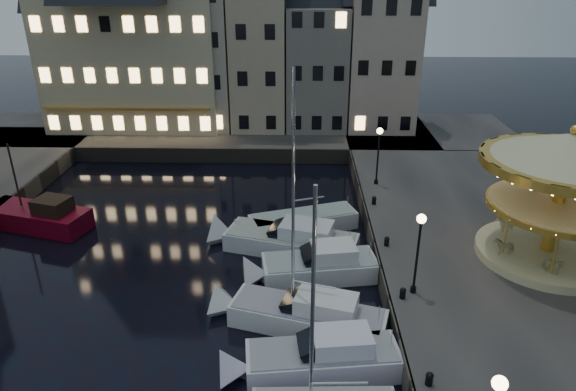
{
  "coord_description": "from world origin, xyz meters",
  "views": [
    {
      "loc": [
        1.67,
        -19.8,
        15.65
      ],
      "look_at": [
        1.0,
        8.0,
        3.2
      ],
      "focal_mm": 32.0,
      "sensor_mm": 36.0,
      "label": 1
    }
  ],
  "objects_px": {
    "streetlamp_c": "(379,148)",
    "motorboat_e": "(285,240)",
    "carousel": "(565,173)",
    "motorboat_c": "(299,314)",
    "bollard_d": "(374,200)",
    "red_fishing_boat": "(38,217)",
    "streetlamp_b": "(419,243)",
    "bollard_a": "(429,378)",
    "bollard_b": "(403,293)",
    "motorboat_b": "(313,360)",
    "motorboat_d": "(312,267)",
    "bollard_c": "(387,241)",
    "motorboat_f": "(295,223)"
  },
  "relations": [
    {
      "from": "streetlamp_b",
      "to": "red_fishing_boat",
      "type": "xyz_separation_m",
      "value": [
        -22.53,
        8.69,
        -3.32
      ]
    },
    {
      "from": "bollard_d",
      "to": "motorboat_f",
      "type": "distance_m",
      "value": 5.49
    },
    {
      "from": "bollard_d",
      "to": "motorboat_d",
      "type": "xyz_separation_m",
      "value": [
        -4.19,
        -6.85,
        -0.96
      ]
    },
    {
      "from": "streetlamp_c",
      "to": "motorboat_d",
      "type": "relative_size",
      "value": 0.57
    },
    {
      "from": "streetlamp_c",
      "to": "motorboat_e",
      "type": "distance_m",
      "value": 10.29
    },
    {
      "from": "streetlamp_c",
      "to": "motorboat_d",
      "type": "height_order",
      "value": "streetlamp_c"
    },
    {
      "from": "carousel",
      "to": "motorboat_c",
      "type": "bearing_deg",
      "value": -161.13
    },
    {
      "from": "streetlamp_b",
      "to": "motorboat_f",
      "type": "height_order",
      "value": "motorboat_f"
    },
    {
      "from": "motorboat_f",
      "to": "red_fishing_boat",
      "type": "distance_m",
      "value": 16.73
    },
    {
      "from": "bollard_d",
      "to": "carousel",
      "type": "relative_size",
      "value": 0.07
    },
    {
      "from": "bollard_b",
      "to": "motorboat_f",
      "type": "distance_m",
      "value": 10.53
    },
    {
      "from": "bollard_c",
      "to": "motorboat_b",
      "type": "relative_size",
      "value": 0.08
    },
    {
      "from": "bollard_b",
      "to": "bollard_c",
      "type": "height_order",
      "value": "same"
    },
    {
      "from": "motorboat_d",
      "to": "motorboat_f",
      "type": "bearing_deg",
      "value": 100.5
    },
    {
      "from": "bollard_b",
      "to": "motorboat_d",
      "type": "distance_m",
      "value": 5.64
    },
    {
      "from": "motorboat_d",
      "to": "motorboat_f",
      "type": "height_order",
      "value": "motorboat_f"
    },
    {
      "from": "motorboat_f",
      "to": "motorboat_c",
      "type": "bearing_deg",
      "value": -88.08
    },
    {
      "from": "motorboat_d",
      "to": "motorboat_c",
      "type": "bearing_deg",
      "value": -99.21
    },
    {
      "from": "streetlamp_c",
      "to": "bollard_d",
      "type": "height_order",
      "value": "streetlamp_c"
    },
    {
      "from": "carousel",
      "to": "bollard_a",
      "type": "bearing_deg",
      "value": -131.59
    },
    {
      "from": "bollard_a",
      "to": "bollard_b",
      "type": "xyz_separation_m",
      "value": [
        0.0,
        5.5,
        0.0
      ]
    },
    {
      "from": "streetlamp_b",
      "to": "motorboat_e",
      "type": "bearing_deg",
      "value": 135.97
    },
    {
      "from": "streetlamp_c",
      "to": "motorboat_c",
      "type": "height_order",
      "value": "motorboat_c"
    },
    {
      "from": "bollard_d",
      "to": "carousel",
      "type": "height_order",
      "value": "carousel"
    },
    {
      "from": "motorboat_e",
      "to": "motorboat_f",
      "type": "bearing_deg",
      "value": 76.81
    },
    {
      "from": "streetlamp_b",
      "to": "bollard_d",
      "type": "distance_m",
      "value": 10.3
    },
    {
      "from": "bollard_a",
      "to": "motorboat_e",
      "type": "bearing_deg",
      "value": 115.39
    },
    {
      "from": "bollard_b",
      "to": "bollard_c",
      "type": "relative_size",
      "value": 1.0
    },
    {
      "from": "motorboat_b",
      "to": "streetlamp_c",
      "type": "bearing_deg",
      "value": 74.44
    },
    {
      "from": "streetlamp_b",
      "to": "motorboat_c",
      "type": "bearing_deg",
      "value": -169.06
    },
    {
      "from": "motorboat_f",
      "to": "streetlamp_b",
      "type": "bearing_deg",
      "value": -55.97
    },
    {
      "from": "bollard_b",
      "to": "bollard_d",
      "type": "height_order",
      "value": "same"
    },
    {
      "from": "streetlamp_b",
      "to": "motorboat_f",
      "type": "relative_size",
      "value": 0.39
    },
    {
      "from": "bollard_a",
      "to": "red_fishing_boat",
      "type": "bearing_deg",
      "value": 146.17
    },
    {
      "from": "streetlamp_b",
      "to": "motorboat_c",
      "type": "height_order",
      "value": "motorboat_c"
    },
    {
      "from": "motorboat_c",
      "to": "carousel",
      "type": "relative_size",
      "value": 1.32
    },
    {
      "from": "motorboat_b",
      "to": "motorboat_c",
      "type": "relative_size",
      "value": 0.68
    },
    {
      "from": "bollard_a",
      "to": "motorboat_b",
      "type": "distance_m",
      "value": 4.8
    },
    {
      "from": "streetlamp_c",
      "to": "red_fishing_boat",
      "type": "xyz_separation_m",
      "value": [
        -22.53,
        -4.81,
        -3.32
      ]
    },
    {
      "from": "motorboat_c",
      "to": "bollard_a",
      "type": "bearing_deg",
      "value": -45.38
    },
    {
      "from": "motorboat_f",
      "to": "red_fishing_boat",
      "type": "xyz_separation_m",
      "value": [
        -16.73,
        0.1,
        0.16
      ]
    },
    {
      "from": "motorboat_b",
      "to": "red_fishing_boat",
      "type": "distance_m",
      "value": 21.77
    },
    {
      "from": "bollard_b",
      "to": "bollard_d",
      "type": "xyz_separation_m",
      "value": [
        0.0,
        10.5,
        0.0
      ]
    },
    {
      "from": "bollard_a",
      "to": "motorboat_f",
      "type": "height_order",
      "value": "motorboat_f"
    },
    {
      "from": "motorboat_e",
      "to": "bollard_b",
      "type": "bearing_deg",
      "value": -49.09
    },
    {
      "from": "bollard_d",
      "to": "red_fishing_boat",
      "type": "relative_size",
      "value": 0.08
    },
    {
      "from": "motorboat_e",
      "to": "motorboat_f",
      "type": "relative_size",
      "value": 0.84
    },
    {
      "from": "motorboat_d",
      "to": "motorboat_e",
      "type": "xyz_separation_m",
      "value": [
        -1.58,
        3.0,
        0.01
      ]
    },
    {
      "from": "bollard_a",
      "to": "motorboat_f",
      "type": "bearing_deg",
      "value": 109.62
    },
    {
      "from": "bollard_c",
      "to": "motorboat_d",
      "type": "xyz_separation_m",
      "value": [
        -4.19,
        -1.35,
        -0.96
      ]
    }
  ]
}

